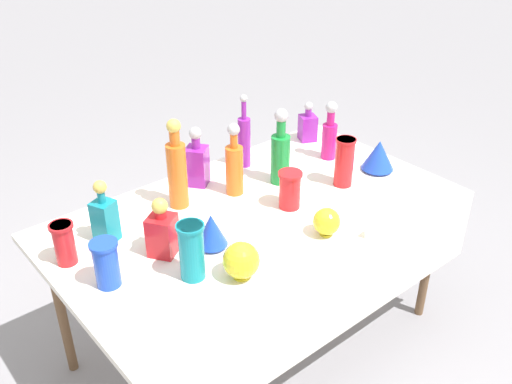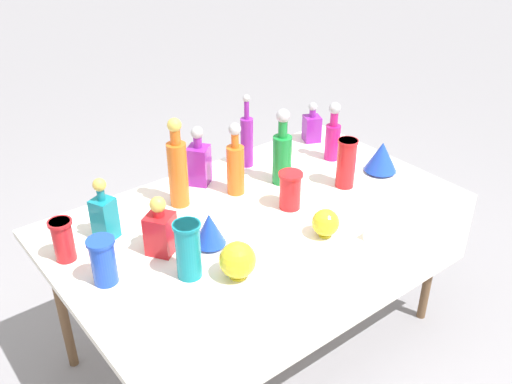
# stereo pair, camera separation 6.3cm
# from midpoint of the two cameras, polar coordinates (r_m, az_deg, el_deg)

# --- Properties ---
(ground_plane) EXTENTS (40.00, 40.00, 0.00)m
(ground_plane) POSITION_cam_midpoint_polar(r_m,az_deg,el_deg) (2.98, -0.62, -14.44)
(ground_plane) COLOR gray
(display_table) EXTENTS (1.78, 1.03, 0.76)m
(display_table) POSITION_cam_midpoint_polar(r_m,az_deg,el_deg) (2.51, -0.13, -3.52)
(display_table) COLOR white
(display_table) RESTS_ON ground
(tall_bottle_0) EXTENTS (0.06, 0.06, 0.38)m
(tall_bottle_0) POSITION_cam_midpoint_polar(r_m,az_deg,el_deg) (2.82, -1.83, 5.29)
(tall_bottle_0) COLOR purple
(tall_bottle_0) RESTS_ON display_table
(tall_bottle_1) EXTENTS (0.09, 0.09, 0.41)m
(tall_bottle_1) POSITION_cam_midpoint_polar(r_m,az_deg,el_deg) (2.49, -8.62, 2.22)
(tall_bottle_1) COLOR orange
(tall_bottle_1) RESTS_ON display_table
(tall_bottle_2) EXTENTS (0.08, 0.08, 0.35)m
(tall_bottle_2) POSITION_cam_midpoint_polar(r_m,az_deg,el_deg) (2.58, -2.88, 2.69)
(tall_bottle_2) COLOR orange
(tall_bottle_2) RESTS_ON display_table
(tall_bottle_3) EXTENTS (0.09, 0.09, 0.37)m
(tall_bottle_3) POSITION_cam_midpoint_polar(r_m,az_deg,el_deg) (2.67, 1.79, 3.94)
(tall_bottle_3) COLOR #198C38
(tall_bottle_3) RESTS_ON display_table
(tall_bottle_4) EXTENTS (0.08, 0.08, 0.31)m
(tall_bottle_4) POSITION_cam_midpoint_polar(r_m,az_deg,el_deg) (2.92, 6.76, 5.74)
(tall_bottle_4) COLOR #C61972
(tall_bottle_4) RESTS_ON display_table
(square_decanter_0) EXTENTS (0.11, 0.11, 0.27)m
(square_decanter_0) POSITION_cam_midpoint_polar(r_m,az_deg,el_deg) (2.35, -15.65, -2.42)
(square_decanter_0) COLOR teal
(square_decanter_0) RESTS_ON display_table
(square_decanter_1) EXTENTS (0.11, 0.11, 0.22)m
(square_decanter_1) POSITION_cam_midpoint_polar(r_m,az_deg,el_deg) (3.13, 4.62, 6.64)
(square_decanter_1) COLOR purple
(square_decanter_1) RESTS_ON display_table
(square_decanter_2) EXTENTS (0.14, 0.14, 0.25)m
(square_decanter_2) POSITION_cam_midpoint_polar(r_m,az_deg,el_deg) (2.23, -10.20, -3.84)
(square_decanter_2) COLOR red
(square_decanter_2) RESTS_ON display_table
(square_decanter_3) EXTENTS (0.13, 0.13, 0.29)m
(square_decanter_3) POSITION_cam_midpoint_polar(r_m,az_deg,el_deg) (2.68, -6.60, 3.01)
(square_decanter_3) COLOR purple
(square_decanter_3) RESTS_ON display_table
(slender_vase_0) EXTENTS (0.11, 0.11, 0.17)m
(slender_vase_0) POSITION_cam_midpoint_polar(r_m,az_deg,el_deg) (2.49, 2.69, 0.34)
(slender_vase_0) COLOR red
(slender_vase_0) RESTS_ON display_table
(slender_vase_1) EXTENTS (0.10, 0.10, 0.24)m
(slender_vase_1) POSITION_cam_midpoint_polar(r_m,az_deg,el_deg) (2.68, 8.16, 3.09)
(slender_vase_1) COLOR red
(slender_vase_1) RESTS_ON display_table
(slender_vase_2) EXTENTS (0.10, 0.10, 0.18)m
(slender_vase_2) POSITION_cam_midpoint_polar(r_m,az_deg,el_deg) (2.12, -15.59, -6.81)
(slender_vase_2) COLOR blue
(slender_vase_2) RESTS_ON display_table
(slender_vase_3) EXTENTS (0.10, 0.10, 0.23)m
(slender_vase_3) POSITION_cam_midpoint_polar(r_m,az_deg,el_deg) (2.08, -7.33, -5.76)
(slender_vase_3) COLOR teal
(slender_vase_3) RESTS_ON display_table
(slender_vase_4) EXTENTS (0.09, 0.09, 0.17)m
(slender_vase_4) POSITION_cam_midpoint_polar(r_m,az_deg,el_deg) (2.28, -19.41, -4.76)
(slender_vase_4) COLOR red
(slender_vase_4) RESTS_ON display_table
(fluted_vase_0) EXTENTS (0.13, 0.13, 0.15)m
(fluted_vase_0) POSITION_cam_midpoint_polar(r_m,az_deg,el_deg) (2.25, -5.29, -3.80)
(fluted_vase_0) COLOR blue
(fluted_vase_0) RESTS_ON display_table
(fluted_vase_1) EXTENTS (0.16, 0.16, 0.16)m
(fluted_vase_1) POSITION_cam_midpoint_polar(r_m,az_deg,el_deg) (2.86, 11.55, 3.64)
(fluted_vase_1) COLOR blue
(fluted_vase_1) RESTS_ON display_table
(round_bowl_0) EXTENTS (0.11, 0.11, 0.12)m
(round_bowl_0) POSITION_cam_midpoint_polar(r_m,az_deg,el_deg) (2.33, 6.32, -2.97)
(round_bowl_0) COLOR yellow
(round_bowl_0) RESTS_ON display_table
(round_bowl_1) EXTENTS (0.14, 0.14, 0.15)m
(round_bowl_1) POSITION_cam_midpoint_polar(r_m,az_deg,el_deg) (2.09, -2.36, -6.86)
(round_bowl_1) COLOR yellow
(round_bowl_1) RESTS_ON display_table
(price_tag_left) EXTENTS (0.05, 0.02, 0.05)m
(price_tag_left) POSITION_cam_midpoint_polar(r_m,az_deg,el_deg) (2.37, 10.38, -3.91)
(price_tag_left) COLOR white
(price_tag_left) RESTS_ON display_table
(cardboard_box_behind_left) EXTENTS (0.47, 0.45, 0.34)m
(cardboard_box_behind_left) POSITION_cam_midpoint_polar(r_m,az_deg,el_deg) (3.52, -13.74, -4.76)
(cardboard_box_behind_left) COLOR tan
(cardboard_box_behind_left) RESTS_ON ground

